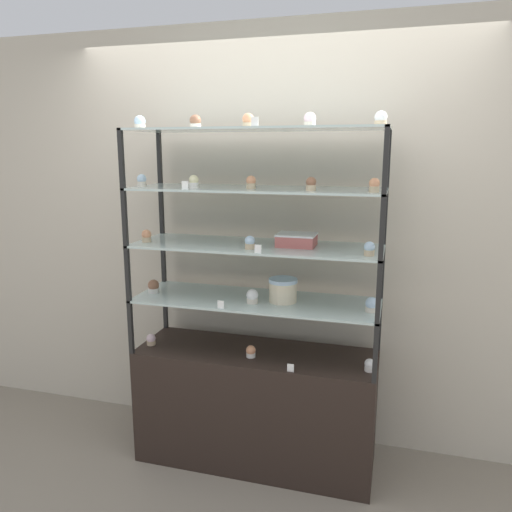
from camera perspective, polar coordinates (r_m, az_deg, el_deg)
The scene contains 33 objects.
ground_plane at distance 3.31m, azimuth -0.00°, elevation -22.03°, with size 20.00×20.00×0.00m, color gray.
back_wall at distance 3.16m, azimuth 1.90°, elevation 1.93°, with size 8.00×0.05×2.60m.
display_base at distance 3.13m, azimuth -0.00°, elevation -16.73°, with size 1.40×0.47×0.70m.
display_riser_lower at distance 2.87m, azimuth -0.00°, elevation -5.34°, with size 1.40×0.47×0.32m.
display_riser_middle at distance 2.79m, azimuth -0.00°, elevation 0.89°, with size 1.40×0.47×0.32m.
display_riser_upper at distance 2.75m, azimuth -0.00°, elevation 7.40°, with size 1.40×0.47×0.32m.
display_riser_top at distance 2.74m, azimuth -0.00°, elevation 14.02°, with size 1.40×0.47×0.32m.
layer_cake_centerpiece at distance 2.81m, azimuth 3.09°, elevation -3.92°, with size 0.16×0.16×0.13m.
sheet_cake_frosted at distance 2.76m, azimuth 4.66°, elevation 1.86°, with size 0.21×0.17×0.07m.
cupcake_0 at distance 3.12m, azimuth -11.90°, elevation -9.33°, with size 0.06×0.06×0.07m.
cupcake_1 at distance 2.89m, azimuth -0.59°, elevation -10.86°, with size 0.06×0.06×0.07m.
cupcake_2 at distance 2.79m, azimuth 12.86°, elevation -12.07°, with size 0.06×0.06×0.07m.
price_tag_0 at distance 2.72m, azimuth 3.97°, elevation -12.64°, with size 0.04×0.00×0.04m.
cupcake_3 at distance 3.05m, azimuth -11.64°, elevation -3.44°, with size 0.07×0.07×0.08m.
cupcake_4 at distance 2.79m, azimuth -0.47°, elevation -4.66°, with size 0.07×0.07×0.08m.
cupcake_5 at distance 2.71m, azimuth 13.08°, elevation -5.47°, with size 0.07×0.07×0.08m.
price_tag_1 at distance 2.71m, azimuth -4.05°, elevation -5.56°, with size 0.04×0.00×0.04m.
cupcake_6 at distance 2.95m, azimuth -12.41°, elevation 2.25°, with size 0.05×0.05×0.07m.
cupcake_7 at distance 2.67m, azimuth -0.62°, elevation 1.55°, with size 0.05×0.05×0.07m.
cupcake_8 at distance 2.56m, azimuth 12.83°, elevation 0.81°, with size 0.05×0.05×0.07m.
price_tag_2 at distance 2.56m, azimuth 0.23°, elevation 0.82°, with size 0.04×0.00×0.04m.
cupcake_9 at distance 2.92m, azimuth -12.93°, elevation 8.40°, with size 0.05×0.05×0.07m.
cupcake_10 at distance 2.77m, azimuth -7.11°, elevation 8.44°, with size 0.05×0.05×0.07m.
cupcake_11 at distance 2.69m, azimuth -0.57°, elevation 8.42°, with size 0.05×0.05×0.07m.
cupcake_12 at distance 2.57m, azimuth 6.31°, elevation 8.18°, with size 0.05×0.05×0.07m.
cupcake_13 at distance 2.53m, azimuth 13.37°, elevation 7.88°, with size 0.05×0.05×0.07m.
price_tag_3 at distance 2.66m, azimuth -8.11°, elevation 8.00°, with size 0.04×0.00×0.04m.
cupcake_14 at distance 2.89m, azimuth -13.14°, elevation 14.64°, with size 0.06×0.06×0.07m.
cupcake_15 at distance 2.77m, azimuth -6.95°, elevation 14.98°, with size 0.06×0.06×0.07m.
cupcake_16 at distance 2.64m, azimuth -0.90°, elevation 15.22°, with size 0.06×0.06×0.07m.
cupcake_17 at distance 2.59m, azimuth 6.18°, elevation 15.22°, with size 0.06×0.06×0.07m.
cupcake_18 at distance 2.56m, azimuth 14.08°, elevation 14.98°, with size 0.06×0.06×0.07m.
price_tag_4 at distance 2.52m, azimuth -0.14°, elevation 15.13°, with size 0.04×0.00×0.04m.
Camera 1 is at (0.75, -2.64, 1.85)m, focal length 35.00 mm.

